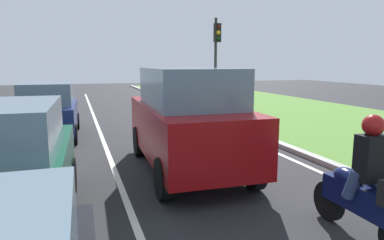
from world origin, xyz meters
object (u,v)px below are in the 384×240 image
(car_suv_ahead, at_px, (188,119))
(rider_person, at_px, (371,156))
(motorcycle, at_px, (370,203))
(traffic_light_near_right, at_px, (217,49))
(car_hatchback_far, at_px, (49,111))

(car_suv_ahead, height_order, rider_person, car_suv_ahead)
(car_suv_ahead, relative_size, rider_person, 3.92)
(motorcycle, distance_m, rider_person, 0.62)
(car_suv_ahead, xyz_separation_m, traffic_light_near_right, (4.47, 9.11, 1.92))
(traffic_light_near_right, bearing_deg, rider_person, -103.98)
(rider_person, bearing_deg, car_hatchback_far, 118.68)
(car_suv_ahead, relative_size, motorcycle, 2.40)
(rider_person, bearing_deg, motorcycle, -91.13)
(motorcycle, height_order, rider_person, rider_person)
(car_suv_ahead, height_order, traffic_light_near_right, traffic_light_near_right)
(car_hatchback_far, bearing_deg, traffic_light_near_right, 32.22)
(rider_person, height_order, traffic_light_near_right, traffic_light_near_right)
(car_hatchback_far, bearing_deg, rider_person, -60.31)
(car_suv_ahead, xyz_separation_m, car_hatchback_far, (-3.14, 4.69, -0.28))
(car_suv_ahead, relative_size, traffic_light_near_right, 0.99)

